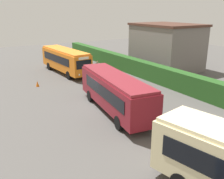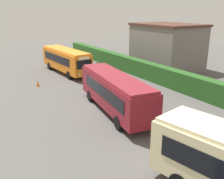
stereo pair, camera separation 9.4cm
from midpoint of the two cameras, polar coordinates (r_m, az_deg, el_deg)
name	(u,v)px [view 2 (the right image)]	position (r m, az deg, el deg)	size (l,w,h in m)	color
ground_plane	(97,105)	(21.81, -3.29, -3.65)	(81.58, 81.58, 0.00)	#514F4C
bus_orange	(66,59)	(32.94, -10.39, 6.74)	(10.03, 3.04, 3.09)	orange
bus_maroon	(115,91)	(19.96, 0.75, -0.32)	(10.15, 3.62, 3.03)	maroon
person_left	(98,67)	(31.97, -3.16, 5.05)	(0.48, 0.31, 1.72)	#4C6B47
hedge_row	(176,80)	(26.83, 14.53, 2.15)	(52.79, 1.24, 1.96)	#25521E
depot_building	(167,46)	(35.71, 12.39, 9.56)	(9.12, 6.71, 6.11)	slate
traffic_cone	(38,84)	(28.15, -16.44, 1.28)	(0.36, 0.36, 0.60)	orange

